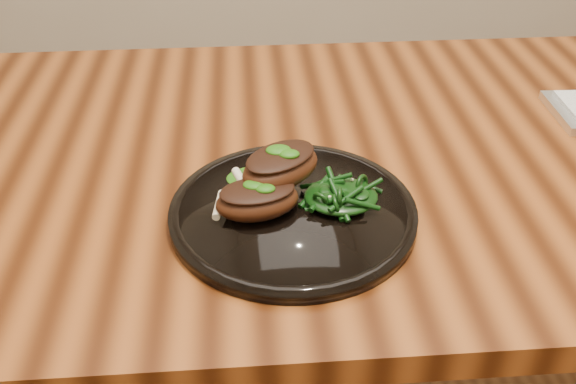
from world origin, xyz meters
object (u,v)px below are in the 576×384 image
object	(u,v)px
desk	(398,190)
lamb_chop_front	(257,199)
plate	(293,212)
greens_heap	(341,192)

from	to	relation	value
desk	lamb_chop_front	world-z (taller)	lamb_chop_front
plate	greens_heap	distance (m)	0.07
lamb_chop_front	greens_heap	distance (m)	0.11
plate	greens_heap	xyz separation A→B (m)	(0.06, 0.01, 0.02)
lamb_chop_front	greens_heap	bearing A→B (deg)	8.87
desk	plate	world-z (taller)	plate
plate	desk	bearing A→B (deg)	43.30
lamb_chop_front	greens_heap	world-z (taller)	lamb_chop_front
desk	plate	size ratio (longest dim) A/B	5.20
plate	lamb_chop_front	xyz separation A→B (m)	(-0.04, -0.01, 0.03)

